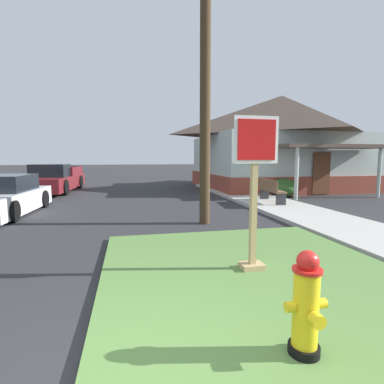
# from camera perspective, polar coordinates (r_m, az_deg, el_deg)

# --- Properties ---
(grass_corner_patch) EXTENTS (4.53, 5.57, 0.08)m
(grass_corner_patch) POSITION_cam_1_polar(r_m,az_deg,el_deg) (4.52, 13.34, -16.42)
(grass_corner_patch) COLOR #567F3D
(grass_corner_patch) RESTS_ON ground
(sidewalk_strip) EXTENTS (2.20, 19.61, 0.12)m
(sidewalk_strip) POSITION_cam_1_polar(r_m,az_deg,el_deg) (10.28, 19.12, -3.46)
(sidewalk_strip) COLOR #B2AFA8
(sidewalk_strip) RESTS_ON ground
(fire_hydrant) EXTENTS (0.38, 0.34, 0.93)m
(fire_hydrant) POSITION_cam_1_polar(r_m,az_deg,el_deg) (2.90, 21.17, -19.86)
(fire_hydrant) COLOR black
(fire_hydrant) RESTS_ON grass_corner_patch
(stop_sign) EXTENTS (0.69, 0.28, 2.33)m
(stop_sign) POSITION_cam_1_polar(r_m,az_deg,el_deg) (4.56, 11.90, -0.99)
(stop_sign) COLOR tan
(stop_sign) RESTS_ON grass_corner_patch
(manhole_cover) EXTENTS (0.70, 0.70, 0.02)m
(manhole_cover) POSITION_cam_1_polar(r_m,az_deg,el_deg) (6.20, -7.08, -10.17)
(manhole_cover) COLOR black
(manhole_cover) RESTS_ON ground
(parked_sedan_white) EXTENTS (2.06, 4.21, 1.25)m
(parked_sedan_white) POSITION_cam_1_polar(r_m,az_deg,el_deg) (11.13, -32.86, -0.91)
(parked_sedan_white) COLOR silver
(parked_sedan_white) RESTS_ON ground
(pickup_truck_maroon) EXTENTS (2.23, 5.63, 1.48)m
(pickup_truck_maroon) POSITION_cam_1_polar(r_m,az_deg,el_deg) (17.15, -24.98, 2.06)
(pickup_truck_maroon) COLOR maroon
(pickup_truck_maroon) RESTS_ON ground
(street_bench) EXTENTS (0.54, 1.77, 0.85)m
(street_bench) POSITION_cam_1_polar(r_m,az_deg,el_deg) (11.62, 14.96, 0.46)
(street_bench) COLOR brown
(street_bench) RESTS_ON sidewalk_strip
(utility_pole) EXTENTS (1.77, 0.28, 9.59)m
(utility_pole) POSITION_cam_1_polar(r_m,az_deg,el_deg) (8.60, 2.63, 28.64)
(utility_pole) COLOR #42301E
(utility_pole) RESTS_ON ground
(corner_house) EXTENTS (9.65, 9.57, 5.47)m
(corner_house) POSITION_cam_1_polar(r_m,az_deg,el_deg) (18.82, 16.78, 9.44)
(corner_house) COLOR brown
(corner_house) RESTS_ON ground
(shrub_near_porch) EXTENTS (1.19, 1.19, 0.86)m
(shrub_near_porch) POSITION_cam_1_polar(r_m,az_deg,el_deg) (14.18, 17.23, 0.80)
(shrub_near_porch) COLOR #2D5723
(shrub_near_porch) RESTS_ON ground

